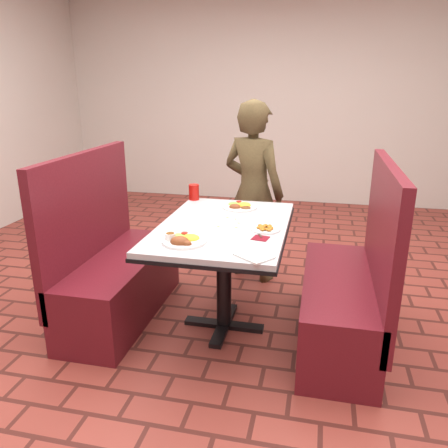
{
  "coord_description": "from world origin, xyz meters",
  "views": [
    {
      "loc": [
        0.58,
        -2.6,
        1.62
      ],
      "look_at": [
        0.0,
        0.0,
        0.75
      ],
      "focal_mm": 35.0,
      "sensor_mm": 36.0,
      "label": 1
    }
  ],
  "objects_px": {
    "booth_bench_right": "(347,296)",
    "far_dinner_plate": "(240,205)",
    "red_tumbler": "(194,192)",
    "diner_person": "(253,192)",
    "near_dinner_plate": "(183,238)",
    "dining_table": "(224,238)",
    "booth_bench_left": "(114,273)",
    "plantain_plate": "(265,229)"
  },
  "relations": [
    {
      "from": "booth_bench_left",
      "to": "near_dinner_plate",
      "type": "relative_size",
      "value": 4.77
    },
    {
      "from": "red_tumbler",
      "to": "plantain_plate",
      "type": "bearing_deg",
      "value": -44.01
    },
    {
      "from": "booth_bench_right",
      "to": "plantain_plate",
      "type": "bearing_deg",
      "value": -172.66
    },
    {
      "from": "dining_table",
      "to": "diner_person",
      "type": "height_order",
      "value": "diner_person"
    },
    {
      "from": "near_dinner_plate",
      "to": "plantain_plate",
      "type": "distance_m",
      "value": 0.53
    },
    {
      "from": "booth_bench_left",
      "to": "red_tumbler",
      "type": "relative_size",
      "value": 10.14
    },
    {
      "from": "diner_person",
      "to": "near_dinner_plate",
      "type": "xyz_separation_m",
      "value": [
        -0.2,
        -1.26,
        0.03
      ]
    },
    {
      "from": "booth_bench_right",
      "to": "diner_person",
      "type": "bearing_deg",
      "value": 130.37
    },
    {
      "from": "near_dinner_plate",
      "to": "red_tumbler",
      "type": "height_order",
      "value": "red_tumbler"
    },
    {
      "from": "booth_bench_right",
      "to": "near_dinner_plate",
      "type": "relative_size",
      "value": 4.77
    },
    {
      "from": "booth_bench_right",
      "to": "red_tumbler",
      "type": "relative_size",
      "value": 10.14
    },
    {
      "from": "far_dinner_plate",
      "to": "booth_bench_right",
      "type": "bearing_deg",
      "value": -26.76
    },
    {
      "from": "plantain_plate",
      "to": "far_dinner_plate",
      "type": "bearing_deg",
      "value": 118.3
    },
    {
      "from": "booth_bench_right",
      "to": "red_tumbler",
      "type": "bearing_deg",
      "value": 154.73
    },
    {
      "from": "booth_bench_right",
      "to": "diner_person",
      "type": "distance_m",
      "value": 1.23
    },
    {
      "from": "near_dinner_plate",
      "to": "far_dinner_plate",
      "type": "xyz_separation_m",
      "value": [
        0.18,
        0.77,
        -0.0
      ]
    },
    {
      "from": "booth_bench_right",
      "to": "booth_bench_left",
      "type": "bearing_deg",
      "value": 180.0
    },
    {
      "from": "diner_person",
      "to": "near_dinner_plate",
      "type": "distance_m",
      "value": 1.28
    },
    {
      "from": "diner_person",
      "to": "booth_bench_left",
      "type": "bearing_deg",
      "value": 68.76
    },
    {
      "from": "dining_table",
      "to": "booth_bench_right",
      "type": "xyz_separation_m",
      "value": [
        0.8,
        0.0,
        -0.32
      ]
    },
    {
      "from": "booth_bench_right",
      "to": "far_dinner_plate",
      "type": "relative_size",
      "value": 4.89
    },
    {
      "from": "booth_bench_right",
      "to": "plantain_plate",
      "type": "height_order",
      "value": "booth_bench_right"
    },
    {
      "from": "far_dinner_plate",
      "to": "plantain_plate",
      "type": "height_order",
      "value": "far_dinner_plate"
    },
    {
      "from": "dining_table",
      "to": "far_dinner_plate",
      "type": "height_order",
      "value": "far_dinner_plate"
    },
    {
      "from": "near_dinner_plate",
      "to": "red_tumbler",
      "type": "bearing_deg",
      "value": 102.65
    },
    {
      "from": "near_dinner_plate",
      "to": "red_tumbler",
      "type": "distance_m",
      "value": 0.95
    },
    {
      "from": "dining_table",
      "to": "diner_person",
      "type": "xyz_separation_m",
      "value": [
        0.05,
        0.88,
        0.09
      ]
    },
    {
      "from": "dining_table",
      "to": "near_dinner_plate",
      "type": "distance_m",
      "value": 0.43
    },
    {
      "from": "booth_bench_left",
      "to": "diner_person",
      "type": "bearing_deg",
      "value": 46.03
    },
    {
      "from": "booth_bench_right",
      "to": "near_dinner_plate",
      "type": "distance_m",
      "value": 1.12
    },
    {
      "from": "dining_table",
      "to": "diner_person",
      "type": "relative_size",
      "value": 0.81
    },
    {
      "from": "booth_bench_left",
      "to": "plantain_plate",
      "type": "bearing_deg",
      "value": -3.59
    },
    {
      "from": "diner_person",
      "to": "dining_table",
      "type": "bearing_deg",
      "value": 109.46
    },
    {
      "from": "plantain_plate",
      "to": "dining_table",
      "type": "bearing_deg",
      "value": 166.28
    },
    {
      "from": "booth_bench_left",
      "to": "far_dinner_plate",
      "type": "distance_m",
      "value": 1.02
    },
    {
      "from": "diner_person",
      "to": "red_tumbler",
      "type": "relative_size",
      "value": 12.64
    },
    {
      "from": "dining_table",
      "to": "red_tumbler",
      "type": "bearing_deg",
      "value": 123.35
    },
    {
      "from": "booth_bench_right",
      "to": "near_dinner_plate",
      "type": "height_order",
      "value": "booth_bench_right"
    },
    {
      "from": "near_dinner_plate",
      "to": "red_tumbler",
      "type": "relative_size",
      "value": 2.13
    },
    {
      "from": "dining_table",
      "to": "red_tumbler",
      "type": "distance_m",
      "value": 0.67
    },
    {
      "from": "dining_table",
      "to": "booth_bench_left",
      "type": "distance_m",
      "value": 0.86
    },
    {
      "from": "booth_bench_right",
      "to": "red_tumbler",
      "type": "xyz_separation_m",
      "value": [
        -1.16,
        0.55,
        0.48
      ]
    }
  ]
}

